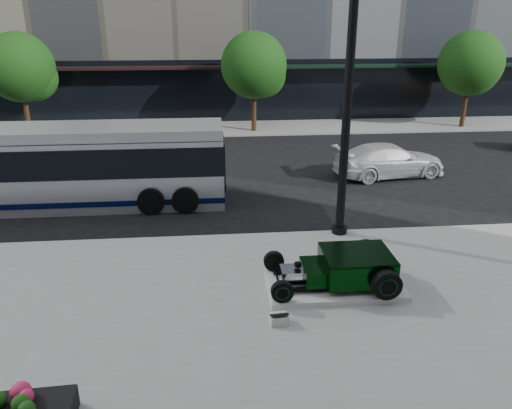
{
  "coord_description": "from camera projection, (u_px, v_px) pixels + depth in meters",
  "views": [
    {
      "loc": [
        -1.61,
        -16.47,
        6.65
      ],
      "look_at": [
        -0.29,
        -2.26,
        1.2
      ],
      "focal_mm": 35.0,
      "sensor_mm": 36.0,
      "label": 1
    }
  ],
  "objects": [
    {
      "name": "sidewalk_far",
      "position": [
        236.0,
        128.0,
        30.83
      ],
      "size": [
        70.0,
        4.0,
        0.12
      ],
      "primitive_type": "cube",
      "color": "gray",
      "rests_on": "ground"
    },
    {
      "name": "lamppost",
      "position": [
        347.0,
        106.0,
        14.51
      ],
      "size": [
        0.48,
        0.48,
        8.7
      ],
      "color": "black",
      "rests_on": "sidewalk_near"
    },
    {
      "name": "street_trees",
      "position": [
        256.0,
        68.0,
        28.74
      ],
      "size": [
        29.8,
        3.8,
        5.7
      ],
      "color": "black",
      "rests_on": "sidewalk_far"
    },
    {
      "name": "display_plinth",
      "position": [
        334.0,
        285.0,
        12.72
      ],
      "size": [
        3.4,
        1.8,
        0.15
      ],
      "primitive_type": "cube",
      "color": "silver",
      "rests_on": "sidewalk_near"
    },
    {
      "name": "ground",
      "position": [
        258.0,
        213.0,
        17.83
      ],
      "size": [
        120.0,
        120.0,
        0.0
      ],
      "primitive_type": "plane",
      "color": "black",
      "rests_on": "ground"
    },
    {
      "name": "hot_rod",
      "position": [
        348.0,
        267.0,
        12.57
      ],
      "size": [
        3.22,
        2.0,
        0.81
      ],
      "color": "black",
      "rests_on": "display_plinth"
    },
    {
      "name": "info_plaque",
      "position": [
        279.0,
        318.0,
        11.22
      ],
      "size": [
        0.42,
        0.33,
        0.31
      ],
      "color": "silver",
      "rests_on": "sidewalk_near"
    },
    {
      "name": "transit_bus",
      "position": [
        58.0,
        166.0,
        18.14
      ],
      "size": [
        12.12,
        2.88,
        2.92
      ],
      "color": "silver",
      "rests_on": "ground"
    },
    {
      "name": "white_sedan",
      "position": [
        389.0,
        160.0,
        21.71
      ],
      "size": [
        5.13,
        2.74,
        1.42
      ],
      "primitive_type": "imported",
      "rotation": [
        0.0,
        0.0,
        1.73
      ],
      "color": "silver",
      "rests_on": "ground"
    }
  ]
}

